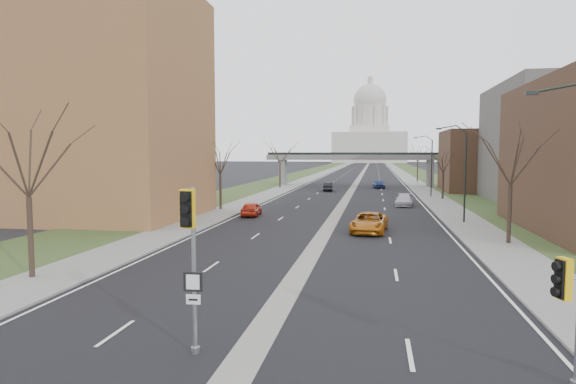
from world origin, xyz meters
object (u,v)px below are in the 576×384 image
(car_left_near, at_px, (251,209))
(car_right_far, at_px, (379,184))
(car_right_near, at_px, (369,222))
(car_left_far, at_px, (328,187))
(car_right_mid, at_px, (404,200))
(signal_pole_median, at_px, (190,240))

(car_left_near, relative_size, car_right_far, 0.92)
(car_left_near, relative_size, car_right_near, 0.75)
(car_left_far, bearing_deg, car_right_mid, 111.69)
(car_left_near, height_order, car_right_far, car_right_far)
(car_right_mid, distance_m, car_right_far, 29.07)
(car_left_far, xyz_separation_m, car_right_near, (7.32, -41.27, 0.06))
(car_right_mid, bearing_deg, car_left_far, 123.34)
(car_left_near, bearing_deg, car_right_far, -111.91)
(signal_pole_median, bearing_deg, car_left_near, 98.76)
(car_right_mid, height_order, car_right_far, car_right_far)
(car_left_near, distance_m, car_left_far, 33.48)
(car_right_far, bearing_deg, car_left_near, -114.39)
(car_left_near, relative_size, car_left_far, 0.96)
(car_left_far, distance_m, car_right_mid, 23.81)
(car_right_near, xyz_separation_m, car_right_mid, (3.88, 20.26, -0.10))
(signal_pole_median, relative_size, car_right_far, 1.14)
(car_right_near, bearing_deg, car_left_near, 151.29)
(car_left_far, height_order, car_right_far, car_right_far)
(car_left_near, distance_m, car_right_near, 14.30)
(signal_pole_median, xyz_separation_m, car_left_far, (-2.22, 66.16, -2.94))
(car_left_far, distance_m, car_right_far, 11.58)
(signal_pole_median, xyz_separation_m, car_left_near, (-6.69, 32.98, -2.94))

